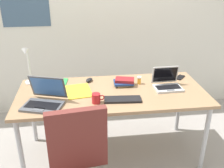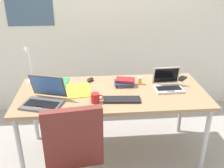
{
  "view_description": "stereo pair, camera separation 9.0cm",
  "coord_description": "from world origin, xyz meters",
  "px_view_note": "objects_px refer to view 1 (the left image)",
  "views": [
    {
      "loc": [
        -0.28,
        -2.23,
        1.84
      ],
      "look_at": [
        0.0,
        0.0,
        0.82
      ],
      "focal_mm": 41.8,
      "sensor_mm": 36.0,
      "label": 1
    },
    {
      "loc": [
        -0.19,
        -2.24,
        1.84
      ],
      "look_at": [
        0.0,
        0.0,
        0.82
      ],
      "focal_mm": 41.8,
      "sensor_mm": 36.0,
      "label": 2
    }
  ],
  "objects_px": {
    "laptop_back_left": "(167,84)",
    "pill_bottle": "(139,80)",
    "laptop_near_mouse": "(44,100)",
    "paper_folder_far_corner": "(79,91)",
    "external_keyboard": "(123,99)",
    "cell_phone": "(180,77)",
    "computer_mouse": "(89,80)",
    "desk_lamp": "(28,66)",
    "book_stack": "(124,82)",
    "paper_folder_back_left": "(55,85)",
    "coffee_mug": "(96,98)"
  },
  "relations": [
    {
      "from": "desk_lamp",
      "to": "laptop_back_left",
      "type": "xyz_separation_m",
      "value": [
        1.35,
        -0.26,
        -0.16
      ]
    },
    {
      "from": "computer_mouse",
      "to": "desk_lamp",
      "type": "bearing_deg",
      "value": -148.18
    },
    {
      "from": "external_keyboard",
      "to": "book_stack",
      "type": "distance_m",
      "value": 0.33
    },
    {
      "from": "laptop_near_mouse",
      "to": "cell_phone",
      "type": "height_order",
      "value": "laptop_near_mouse"
    },
    {
      "from": "paper_folder_back_left",
      "to": "laptop_near_mouse",
      "type": "bearing_deg",
      "value": -97.62
    },
    {
      "from": "desk_lamp",
      "to": "external_keyboard",
      "type": "relative_size",
      "value": 1.21
    },
    {
      "from": "laptop_back_left",
      "to": "paper_folder_far_corner",
      "type": "xyz_separation_m",
      "value": [
        -0.87,
        0.03,
        -0.04
      ]
    },
    {
      "from": "desk_lamp",
      "to": "book_stack",
      "type": "height_order",
      "value": "desk_lamp"
    },
    {
      "from": "paper_folder_far_corner",
      "to": "coffee_mug",
      "type": "bearing_deg",
      "value": -58.41
    },
    {
      "from": "coffee_mug",
      "to": "cell_phone",
      "type": "bearing_deg",
      "value": 25.53
    },
    {
      "from": "laptop_back_left",
      "to": "external_keyboard",
      "type": "xyz_separation_m",
      "value": [
        -0.48,
        -0.21,
        -0.03
      ]
    },
    {
      "from": "pill_bottle",
      "to": "book_stack",
      "type": "distance_m",
      "value": 0.16
    },
    {
      "from": "desk_lamp",
      "to": "laptop_near_mouse",
      "type": "height_order",
      "value": "desk_lamp"
    },
    {
      "from": "laptop_back_left",
      "to": "cell_phone",
      "type": "xyz_separation_m",
      "value": [
        0.22,
        0.22,
        -0.04
      ]
    },
    {
      "from": "desk_lamp",
      "to": "computer_mouse",
      "type": "relative_size",
      "value": 4.17
    },
    {
      "from": "external_keyboard",
      "to": "coffee_mug",
      "type": "distance_m",
      "value": 0.24
    },
    {
      "from": "book_stack",
      "to": "paper_folder_back_left",
      "type": "distance_m",
      "value": 0.71
    },
    {
      "from": "cell_phone",
      "to": "computer_mouse",
      "type": "bearing_deg",
      "value": -139.31
    },
    {
      "from": "external_keyboard",
      "to": "cell_phone",
      "type": "relative_size",
      "value": 2.43
    },
    {
      "from": "laptop_back_left",
      "to": "pill_bottle",
      "type": "distance_m",
      "value": 0.28
    },
    {
      "from": "computer_mouse",
      "to": "laptop_near_mouse",
      "type": "bearing_deg",
      "value": -99.31
    },
    {
      "from": "paper_folder_back_left",
      "to": "paper_folder_far_corner",
      "type": "distance_m",
      "value": 0.3
    },
    {
      "from": "desk_lamp",
      "to": "book_stack",
      "type": "distance_m",
      "value": 0.97
    },
    {
      "from": "laptop_near_mouse",
      "to": "computer_mouse",
      "type": "relative_size",
      "value": 4.17
    },
    {
      "from": "paper_folder_far_corner",
      "to": "cell_phone",
      "type": "bearing_deg",
      "value": 10.25
    },
    {
      "from": "computer_mouse",
      "to": "paper_folder_far_corner",
      "type": "distance_m",
      "value": 0.25
    },
    {
      "from": "paper_folder_far_corner",
      "to": "coffee_mug",
      "type": "height_order",
      "value": "coffee_mug"
    },
    {
      "from": "pill_bottle",
      "to": "computer_mouse",
      "type": "bearing_deg",
      "value": 166.23
    },
    {
      "from": "computer_mouse",
      "to": "coffee_mug",
      "type": "distance_m",
      "value": 0.48
    },
    {
      "from": "laptop_near_mouse",
      "to": "computer_mouse",
      "type": "xyz_separation_m",
      "value": [
        0.41,
        0.46,
        -0.03
      ]
    },
    {
      "from": "external_keyboard",
      "to": "computer_mouse",
      "type": "distance_m",
      "value": 0.54
    },
    {
      "from": "book_stack",
      "to": "pill_bottle",
      "type": "bearing_deg",
      "value": 5.31
    },
    {
      "from": "book_stack",
      "to": "paper_folder_back_left",
      "type": "height_order",
      "value": "book_stack"
    },
    {
      "from": "pill_bottle",
      "to": "coffee_mug",
      "type": "xyz_separation_m",
      "value": [
        -0.46,
        -0.35,
        0.0
      ]
    },
    {
      "from": "cell_phone",
      "to": "coffee_mug",
      "type": "height_order",
      "value": "coffee_mug"
    },
    {
      "from": "computer_mouse",
      "to": "pill_bottle",
      "type": "relative_size",
      "value": 1.22
    },
    {
      "from": "book_stack",
      "to": "paper_folder_back_left",
      "type": "relative_size",
      "value": 0.69
    },
    {
      "from": "paper_folder_far_corner",
      "to": "book_stack",
      "type": "bearing_deg",
      "value": 10.56
    },
    {
      "from": "laptop_back_left",
      "to": "pill_bottle",
      "type": "bearing_deg",
      "value": 153.45
    },
    {
      "from": "desk_lamp",
      "to": "book_stack",
      "type": "bearing_deg",
      "value": -8.76
    },
    {
      "from": "computer_mouse",
      "to": "cell_phone",
      "type": "relative_size",
      "value": 0.71
    },
    {
      "from": "external_keyboard",
      "to": "book_stack",
      "type": "xyz_separation_m",
      "value": [
        0.07,
        0.32,
        0.03
      ]
    },
    {
      "from": "computer_mouse",
      "to": "book_stack",
      "type": "relative_size",
      "value": 0.45
    },
    {
      "from": "laptop_near_mouse",
      "to": "external_keyboard",
      "type": "height_order",
      "value": "laptop_near_mouse"
    },
    {
      "from": "desk_lamp",
      "to": "laptop_back_left",
      "type": "bearing_deg",
      "value": -10.77
    },
    {
      "from": "desk_lamp",
      "to": "external_keyboard",
      "type": "distance_m",
      "value": 1.01
    },
    {
      "from": "pill_bottle",
      "to": "coffee_mug",
      "type": "relative_size",
      "value": 0.7
    },
    {
      "from": "laptop_near_mouse",
      "to": "paper_folder_far_corner",
      "type": "bearing_deg",
      "value": 38.21
    },
    {
      "from": "laptop_near_mouse",
      "to": "laptop_back_left",
      "type": "relative_size",
      "value": 1.46
    },
    {
      "from": "pill_bottle",
      "to": "paper_folder_far_corner",
      "type": "distance_m",
      "value": 0.62
    }
  ]
}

